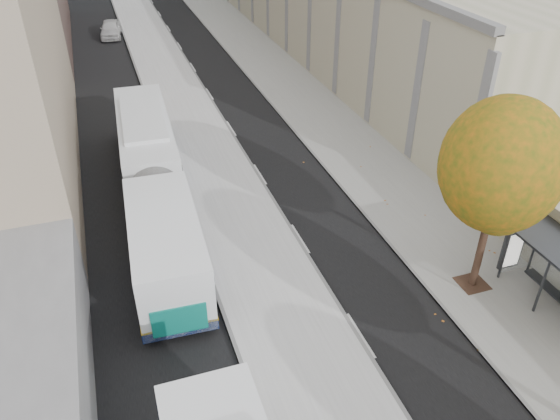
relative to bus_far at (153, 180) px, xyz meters
name	(u,v)px	position (x,y,z in m)	size (l,w,h in m)	color
bus_platform	(180,102)	(3.31, 12.65, -1.52)	(4.25, 150.00, 0.15)	#B6B6B6
sidewalk	(292,89)	(11.31, 12.65, -1.56)	(4.75, 150.00, 0.08)	gray
tree_c	(502,166)	(10.79, -9.35, 3.66)	(4.20, 4.20, 7.28)	black
bus_far	(153,180)	(0.00, 0.00, 0.00)	(3.34, 17.61, 2.92)	white
distant_car	(111,29)	(0.19, 30.38, -0.86)	(1.73, 4.31, 1.47)	silver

